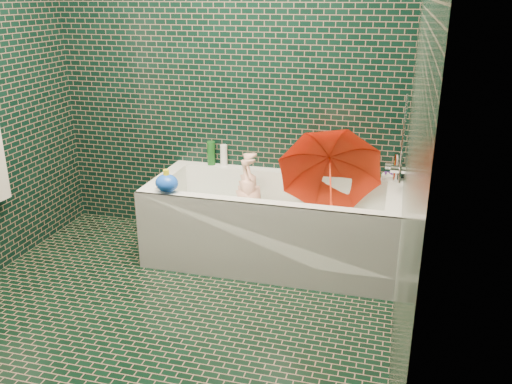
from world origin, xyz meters
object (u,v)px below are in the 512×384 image
(child, at_px, (253,214))
(rubber_duck, at_px, (366,172))
(bathtub, at_px, (272,232))
(bath_toy, at_px, (167,183))
(umbrella, at_px, (330,182))

(child, height_order, rubber_duck, rubber_duck)
(bathtub, bearing_deg, bath_toy, -154.75)
(rubber_duck, bearing_deg, bathtub, -125.42)
(rubber_duck, bearing_deg, bath_toy, -127.72)
(bathtub, xyz_separation_m, umbrella, (0.38, 0.02, 0.40))
(bathtub, xyz_separation_m, child, (-0.15, 0.04, 0.10))
(child, bearing_deg, bath_toy, -62.24)
(child, distance_m, umbrella, 0.61)
(umbrella, xyz_separation_m, bath_toy, (-1.02, -0.33, 0.01))
(umbrella, distance_m, rubber_duck, 0.38)
(child, xyz_separation_m, rubber_duck, (0.74, 0.30, 0.29))
(bathtub, distance_m, bath_toy, 0.81)
(rubber_duck, relative_size, bath_toy, 0.77)
(bathtub, relative_size, bath_toy, 10.18)
(rubber_duck, distance_m, bath_toy, 1.39)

